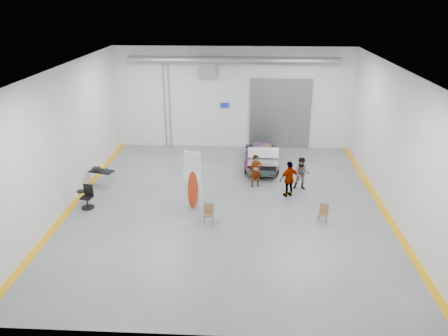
{
  "coord_description": "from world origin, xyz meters",
  "views": [
    {
      "loc": [
        0.79,
        -17.42,
        8.8
      ],
      "look_at": [
        -0.16,
        0.7,
        1.5
      ],
      "focal_mm": 35.0,
      "sensor_mm": 36.0,
      "label": 1
    }
  ],
  "objects_px": {
    "work_table": "(100,171)",
    "office_chair": "(87,198)",
    "folding_chair_far": "(323,217)",
    "person_c": "(289,179)",
    "sedan_car": "(262,154)",
    "person_a": "(256,171)",
    "person_b": "(302,174)",
    "surfboard_display": "(194,184)",
    "folding_chair_near": "(209,218)",
    "shop_stool": "(82,198)"
  },
  "relations": [
    {
      "from": "person_a",
      "to": "surfboard_display",
      "type": "relative_size",
      "value": 0.58
    },
    {
      "from": "folding_chair_near",
      "to": "work_table",
      "type": "bearing_deg",
      "value": 146.82
    },
    {
      "from": "folding_chair_near",
      "to": "work_table",
      "type": "height_order",
      "value": "work_table"
    },
    {
      "from": "folding_chair_far",
      "to": "work_table",
      "type": "relative_size",
      "value": 0.61
    },
    {
      "from": "person_b",
      "to": "shop_stool",
      "type": "xyz_separation_m",
      "value": [
        -9.9,
        -2.28,
        -0.45
      ]
    },
    {
      "from": "person_b",
      "to": "work_table",
      "type": "height_order",
      "value": "person_b"
    },
    {
      "from": "person_b",
      "to": "office_chair",
      "type": "height_order",
      "value": "person_b"
    },
    {
      "from": "work_table",
      "to": "office_chair",
      "type": "relative_size",
      "value": 1.24
    },
    {
      "from": "shop_stool",
      "to": "work_table",
      "type": "relative_size",
      "value": 0.56
    },
    {
      "from": "surfboard_display",
      "to": "folding_chair_near",
      "type": "bearing_deg",
      "value": -44.9
    },
    {
      "from": "work_table",
      "to": "office_chair",
      "type": "xyz_separation_m",
      "value": [
        0.19,
        -2.44,
        -0.28
      ]
    },
    {
      "from": "surfboard_display",
      "to": "shop_stool",
      "type": "height_order",
      "value": "surfboard_display"
    },
    {
      "from": "sedan_car",
      "to": "person_a",
      "type": "distance_m",
      "value": 2.83
    },
    {
      "from": "surfboard_display",
      "to": "person_b",
      "type": "bearing_deg",
      "value": 42.42
    },
    {
      "from": "person_c",
      "to": "office_chair",
      "type": "height_order",
      "value": "person_c"
    },
    {
      "from": "shop_stool",
      "to": "person_a",
      "type": "bearing_deg",
      "value": 17.83
    },
    {
      "from": "folding_chair_far",
      "to": "person_a",
      "type": "bearing_deg",
      "value": 145.18
    },
    {
      "from": "surfboard_display",
      "to": "office_chair",
      "type": "xyz_separation_m",
      "value": [
        -4.7,
        -0.21,
        -0.68
      ]
    },
    {
      "from": "folding_chair_far",
      "to": "person_b",
      "type": "bearing_deg",
      "value": 116.49
    },
    {
      "from": "work_table",
      "to": "office_chair",
      "type": "distance_m",
      "value": 2.46
    },
    {
      "from": "folding_chair_far",
      "to": "work_table",
      "type": "height_order",
      "value": "work_table"
    },
    {
      "from": "surfboard_display",
      "to": "folding_chair_far",
      "type": "distance_m",
      "value": 5.57
    },
    {
      "from": "folding_chair_near",
      "to": "folding_chair_far",
      "type": "xyz_separation_m",
      "value": [
        4.67,
        0.36,
        -0.02
      ]
    },
    {
      "from": "person_a",
      "to": "shop_stool",
      "type": "distance_m",
      "value": 8.12
    },
    {
      "from": "surfboard_display",
      "to": "shop_stool",
      "type": "xyz_separation_m",
      "value": [
        -5.02,
        -0.04,
        -0.78
      ]
    },
    {
      "from": "folding_chair_near",
      "to": "folding_chair_far",
      "type": "distance_m",
      "value": 4.68
    },
    {
      "from": "folding_chair_far",
      "to": "work_table",
      "type": "distance_m",
      "value": 10.81
    },
    {
      "from": "sedan_car",
      "to": "person_b",
      "type": "xyz_separation_m",
      "value": [
        1.82,
        -3.0,
        0.15
      ]
    },
    {
      "from": "sedan_car",
      "to": "shop_stool",
      "type": "height_order",
      "value": "sedan_car"
    },
    {
      "from": "person_a",
      "to": "person_c",
      "type": "bearing_deg",
      "value": -53.06
    },
    {
      "from": "person_b",
      "to": "person_c",
      "type": "relative_size",
      "value": 0.94
    },
    {
      "from": "person_a",
      "to": "person_b",
      "type": "relative_size",
      "value": 1.01
    },
    {
      "from": "work_table",
      "to": "person_c",
      "type": "bearing_deg",
      "value": -5.03
    },
    {
      "from": "person_b",
      "to": "person_c",
      "type": "bearing_deg",
      "value": -122.07
    },
    {
      "from": "person_b",
      "to": "folding_chair_far",
      "type": "distance_m",
      "value": 3.38
    },
    {
      "from": "surfboard_display",
      "to": "folding_chair_far",
      "type": "height_order",
      "value": "surfboard_display"
    },
    {
      "from": "sedan_car",
      "to": "folding_chair_near",
      "type": "relative_size",
      "value": 5.32
    },
    {
      "from": "person_a",
      "to": "person_b",
      "type": "bearing_deg",
      "value": -24.64
    },
    {
      "from": "person_c",
      "to": "shop_stool",
      "type": "bearing_deg",
      "value": -18.15
    },
    {
      "from": "person_b",
      "to": "folding_chair_far",
      "type": "xyz_separation_m",
      "value": [
        0.52,
        -3.29,
        -0.56
      ]
    },
    {
      "from": "sedan_car",
      "to": "shop_stool",
      "type": "relative_size",
      "value": 6.28
    },
    {
      "from": "person_c",
      "to": "person_a",
      "type": "bearing_deg",
      "value": -60.99
    },
    {
      "from": "folding_chair_far",
      "to": "office_chair",
      "type": "xyz_separation_m",
      "value": [
        -10.1,
        0.84,
        0.21
      ]
    },
    {
      "from": "work_table",
      "to": "surfboard_display",
      "type": "bearing_deg",
      "value": -24.55
    },
    {
      "from": "surfboard_display",
      "to": "folding_chair_far",
      "type": "bearing_deg",
      "value": 6.76
    },
    {
      "from": "person_b",
      "to": "work_table",
      "type": "bearing_deg",
      "value": -172.72
    },
    {
      "from": "person_a",
      "to": "office_chair",
      "type": "height_order",
      "value": "person_a"
    },
    {
      "from": "person_b",
      "to": "shop_stool",
      "type": "height_order",
      "value": "person_b"
    },
    {
      "from": "shop_stool",
      "to": "office_chair",
      "type": "height_order",
      "value": "office_chair"
    },
    {
      "from": "person_a",
      "to": "surfboard_display",
      "type": "bearing_deg",
      "value": -157.07
    }
  ]
}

